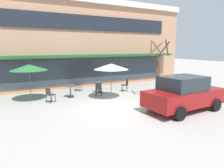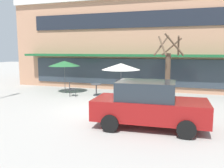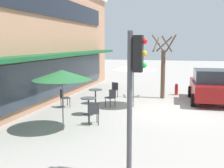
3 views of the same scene
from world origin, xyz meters
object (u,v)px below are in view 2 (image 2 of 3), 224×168
at_px(cafe_table_streetside, 132,88).
at_px(parked_sedan, 149,105).
at_px(cafe_chair_3, 119,85).
at_px(cafe_chair_1, 71,88).
at_px(street_tree, 168,76).
at_px(cafe_chair_0, 160,91).
at_px(fire_hydrant, 195,110).
at_px(patio_umbrella_green_folded, 64,63).
at_px(cafe_table_near_wall, 96,88).
at_px(cafe_chair_2, 119,90).
at_px(patio_umbrella_cream_folded, 121,67).

relative_size(cafe_table_streetside, parked_sedan, 0.18).
bearing_deg(cafe_chair_3, cafe_table_streetside, -45.91).
height_order(cafe_chair_1, cafe_chair_3, same).
bearing_deg(parked_sedan, street_tree, 79.40).
xyz_separation_m(cafe_table_streetside, cafe_chair_1, (-3.69, -1.13, 0.01)).
xyz_separation_m(cafe_table_streetside, cafe_chair_0, (1.82, -0.54, 0.01)).
relative_size(cafe_chair_0, parked_sedan, 0.21).
bearing_deg(street_tree, cafe_chair_3, 129.01).
distance_m(cafe_chair_3, street_tree, 5.90).
bearing_deg(fire_hydrant, parked_sedan, -134.17).
xyz_separation_m(patio_umbrella_green_folded, parked_sedan, (6.57, -5.49, -1.14)).
bearing_deg(cafe_chair_0, fire_hydrant, -61.59).
bearing_deg(cafe_table_near_wall, cafe_table_streetside, 10.42).
relative_size(cafe_chair_2, fire_hydrant, 1.26).
bearing_deg(patio_umbrella_green_folded, cafe_chair_1, -42.92).
xyz_separation_m(cafe_chair_3, street_tree, (3.64, -4.49, 1.20)).
height_order(cafe_chair_1, cafe_chair_2, same).
bearing_deg(cafe_table_near_wall, cafe_chair_0, -1.73).
bearing_deg(cafe_chair_0, cafe_chair_3, 149.48).
xyz_separation_m(patio_umbrella_green_folded, patio_umbrella_cream_folded, (4.44, -1.75, 0.00)).
height_order(cafe_table_near_wall, cafe_chair_1, cafe_chair_1).
relative_size(cafe_table_streetside, patio_umbrella_cream_folded, 0.35).
height_order(cafe_chair_3, parked_sedan, parked_sedan).
relative_size(cafe_table_near_wall, cafe_chair_0, 0.85).
bearing_deg(cafe_table_streetside, patio_umbrella_green_folded, -176.58).
xyz_separation_m(patio_umbrella_cream_folded, cafe_chair_1, (-3.52, 0.90, -1.50)).
xyz_separation_m(patio_umbrella_cream_folded, parked_sedan, (2.14, -3.74, -1.14)).
distance_m(cafe_chair_1, parked_sedan, 7.32).
distance_m(cafe_chair_1, cafe_chair_3, 3.43).
height_order(patio_umbrella_cream_folded, cafe_chair_0, patio_umbrella_cream_folded).
relative_size(cafe_table_near_wall, fire_hydrant, 1.08).
height_order(cafe_table_streetside, cafe_chair_2, cafe_chair_2).
xyz_separation_m(patio_umbrella_green_folded, cafe_chair_0, (6.42, -0.26, -1.50)).
bearing_deg(street_tree, patio_umbrella_green_folded, 157.10).
bearing_deg(cafe_chair_0, parked_sedan, -88.37).
distance_m(cafe_chair_0, parked_sedan, 5.24).
relative_size(cafe_chair_0, cafe_chair_2, 1.00).
height_order(cafe_table_near_wall, patio_umbrella_cream_folded, patio_umbrella_cream_folded).
xyz_separation_m(cafe_chair_0, cafe_chair_2, (-2.37, -0.46, 0.00)).
relative_size(patio_umbrella_cream_folded, cafe_chair_2, 2.47).
xyz_separation_m(cafe_chair_0, fire_hydrant, (1.87, -3.46, -0.17)).
bearing_deg(cafe_table_streetside, fire_hydrant, -47.30).
relative_size(patio_umbrella_cream_folded, street_tree, 0.60).
height_order(cafe_chair_0, cafe_chair_3, same).
relative_size(patio_umbrella_cream_folded, cafe_chair_0, 2.47).
distance_m(cafe_table_near_wall, fire_hydrant, 6.95).
distance_m(patio_umbrella_green_folded, cafe_chair_0, 6.60).
distance_m(cafe_chair_1, cafe_chair_2, 3.14).
bearing_deg(patio_umbrella_green_folded, cafe_chair_3, 23.99).
xyz_separation_m(cafe_table_streetside, cafe_chair_2, (-0.55, -1.00, 0.01)).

